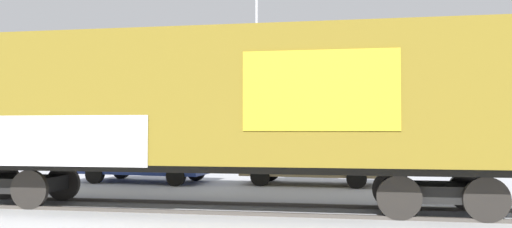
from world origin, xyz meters
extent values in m
plane|color=#B2B5BC|center=(0.00, 0.00, 0.00)|extent=(260.00, 260.00, 0.00)
cube|color=#4C4742|center=(-0.38, -0.72, 0.04)|extent=(59.86, 4.24, 0.08)
cube|color=#4C4742|center=(-0.28, 0.72, 0.04)|extent=(59.86, 4.24, 0.08)
cube|color=olive|center=(-0.33, 0.00, 2.57)|extent=(14.29, 3.86, 2.93)
cube|color=#2D2823|center=(-0.33, 0.00, 4.16)|extent=(13.42, 1.32, 0.24)
cube|color=gold|center=(2.16, -1.64, 2.65)|extent=(3.10, 0.24, 1.61)
cube|color=silver|center=(-3.31, -1.27, 1.62)|extent=(3.80, 0.29, 1.10)
cube|color=black|center=(-0.33, 0.00, 1.01)|extent=(13.92, 2.54, 0.20)
cube|color=black|center=(-5.36, 0.35, 0.51)|extent=(2.18, 1.45, 0.36)
cylinder|color=black|center=(-6.16, 1.12, 0.46)|extent=(0.93, 0.18, 0.92)
cylinder|color=black|center=(-4.56, -0.43, 0.46)|extent=(0.93, 0.18, 0.92)
cylinder|color=black|center=(-4.46, 1.01, 0.46)|extent=(0.93, 0.18, 0.92)
cube|color=black|center=(4.69, -0.35, 0.51)|extent=(2.18, 1.45, 0.36)
cylinder|color=black|center=(3.80, -1.01, 0.46)|extent=(0.93, 0.18, 0.92)
cylinder|color=black|center=(3.90, 0.43, 0.46)|extent=(0.93, 0.18, 0.92)
cylinder|color=black|center=(5.49, -1.12, 0.46)|extent=(0.93, 0.18, 0.92)
cylinder|color=black|center=(5.59, 0.31, 0.46)|extent=(0.93, 0.18, 0.92)
cylinder|color=silver|center=(-0.34, 11.09, 4.81)|extent=(0.12, 0.12, 9.62)
cube|color=slate|center=(0.00, 79.44, 6.17)|extent=(128.57, 30.55, 12.34)
cube|color=#9E9384|center=(21.48, 70.28, 13.42)|extent=(5.12, 4.43, 2.15)
cube|color=#8C725B|center=(-38.20, 70.28, 13.63)|extent=(5.22, 4.93, 2.57)
cone|color=#193D23|center=(26.82, 71.89, 14.45)|extent=(2.10, 2.10, 4.21)
cone|color=#193D23|center=(-38.73, 70.21, 14.23)|extent=(1.88, 1.88, 3.77)
cone|color=#193D23|center=(0.33, 67.75, 14.68)|extent=(2.34, 2.34, 4.68)
cone|color=#193D23|center=(-14.35, 70.61, 14.54)|extent=(2.20, 2.20, 4.40)
cube|color=navy|center=(-3.73, 5.71, 0.63)|extent=(4.70, 2.56, 0.61)
cube|color=#2D333D|center=(-3.91, 5.74, 1.22)|extent=(2.58, 2.03, 0.57)
cylinder|color=black|center=(-2.09, 6.33, 0.32)|extent=(0.67, 0.32, 0.64)
cylinder|color=black|center=(-2.38, 4.60, 0.32)|extent=(0.67, 0.32, 0.64)
cylinder|color=black|center=(-5.08, 6.83, 0.32)|extent=(0.67, 0.32, 0.64)
cylinder|color=black|center=(-5.37, 5.09, 0.32)|extent=(0.67, 0.32, 0.64)
cube|color=#9E8966|center=(2.04, 5.51, 0.68)|extent=(4.77, 2.34, 0.73)
cube|color=#2D333D|center=(1.74, 5.55, 1.35)|extent=(2.23, 1.84, 0.61)
cylinder|color=black|center=(3.69, 6.15, 0.32)|extent=(0.66, 0.30, 0.64)
cylinder|color=black|center=(3.48, 4.48, 0.32)|extent=(0.66, 0.30, 0.64)
cylinder|color=black|center=(0.60, 6.55, 0.32)|extent=(0.66, 0.30, 0.64)
cylinder|color=black|center=(0.39, 4.87, 0.32)|extent=(0.66, 0.30, 0.64)
camera|label=1|loc=(1.88, -11.66, 1.88)|focal=35.29mm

